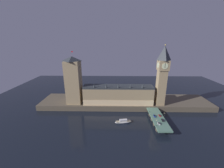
{
  "coord_description": "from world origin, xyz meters",
  "views": [
    {
      "loc": [
        -14.34,
        -131.14,
        81.03
      ],
      "look_at": [
        -17.19,
        20.0,
        34.48
      ],
      "focal_mm": 22.0,
      "sensor_mm": 36.0,
      "label": 1
    }
  ],
  "objects_px": {
    "clock_tower": "(162,74)",
    "car_northbound_lead": "(155,116)",
    "victoria_tower": "(74,80)",
    "car_southbound_lead": "(163,120)",
    "street_lamp_near": "(156,122)",
    "street_lamp_mid": "(164,115)",
    "boat_upstream": "(123,122)",
    "pedestrian_far_rail": "(150,112)",
    "car_northbound_trail": "(159,123)",
    "car_southbound_trail": "(160,115)"
  },
  "relations": [
    {
      "from": "car_northbound_lead",
      "to": "boat_upstream",
      "type": "height_order",
      "value": "car_northbound_lead"
    },
    {
      "from": "car_southbound_lead",
      "to": "boat_upstream",
      "type": "distance_m",
      "value": 39.4
    },
    {
      "from": "pedestrian_far_rail",
      "to": "street_lamp_mid",
      "type": "height_order",
      "value": "street_lamp_mid"
    },
    {
      "from": "car_northbound_trail",
      "to": "car_southbound_lead",
      "type": "bearing_deg",
      "value": 46.06
    },
    {
      "from": "car_southbound_trail",
      "to": "street_lamp_near",
      "type": "distance_m",
      "value": 20.71
    },
    {
      "from": "car_northbound_trail",
      "to": "pedestrian_far_rail",
      "type": "relative_size",
      "value": 2.58
    },
    {
      "from": "car_northbound_trail",
      "to": "car_southbound_lead",
      "type": "distance_m",
      "value": 8.33
    },
    {
      "from": "car_northbound_trail",
      "to": "car_northbound_lead",
      "type": "bearing_deg",
      "value": 90.0
    },
    {
      "from": "clock_tower",
      "to": "car_northbound_lead",
      "type": "bearing_deg",
      "value": -114.93
    },
    {
      "from": "street_lamp_mid",
      "to": "boat_upstream",
      "type": "xyz_separation_m",
      "value": [
        -42.05,
        -0.8,
        -8.24
      ]
    },
    {
      "from": "car_southbound_trail",
      "to": "street_lamp_near",
      "type": "relative_size",
      "value": 0.6
    },
    {
      "from": "pedestrian_far_rail",
      "to": "boat_upstream",
      "type": "relative_size",
      "value": 0.09
    },
    {
      "from": "car_northbound_trail",
      "to": "street_lamp_mid",
      "type": "relative_size",
      "value": 0.68
    },
    {
      "from": "clock_tower",
      "to": "pedestrian_far_rail",
      "type": "bearing_deg",
      "value": -129.25
    },
    {
      "from": "car_northbound_trail",
      "to": "car_southbound_trail",
      "type": "bearing_deg",
      "value": 69.12
    },
    {
      "from": "car_southbound_trail",
      "to": "street_lamp_near",
      "type": "bearing_deg",
      "value": -116.36
    },
    {
      "from": "car_northbound_trail",
      "to": "street_lamp_near",
      "type": "bearing_deg",
      "value": -136.25
    },
    {
      "from": "car_southbound_trail",
      "to": "street_lamp_mid",
      "type": "bearing_deg",
      "value": -47.44
    },
    {
      "from": "clock_tower",
      "to": "car_southbound_trail",
      "type": "height_order",
      "value": "clock_tower"
    },
    {
      "from": "victoria_tower",
      "to": "car_southbound_lead",
      "type": "height_order",
      "value": "victoria_tower"
    },
    {
      "from": "street_lamp_mid",
      "to": "car_southbound_lead",
      "type": "bearing_deg",
      "value": -120.57
    },
    {
      "from": "car_northbound_trail",
      "to": "street_lamp_near",
      "type": "distance_m",
      "value": 5.63
    },
    {
      "from": "car_northbound_trail",
      "to": "car_southbound_trail",
      "type": "distance_m",
      "value": 16.22
    },
    {
      "from": "car_southbound_trail",
      "to": "street_lamp_near",
      "type": "height_order",
      "value": "street_lamp_near"
    },
    {
      "from": "victoria_tower",
      "to": "car_southbound_trail",
      "type": "distance_m",
      "value": 107.55
    },
    {
      "from": "car_northbound_trail",
      "to": "street_lamp_mid",
      "type": "xyz_separation_m",
      "value": [
        9.07,
        11.57,
        3.03
      ]
    },
    {
      "from": "victoria_tower",
      "to": "car_southbound_lead",
      "type": "relative_size",
      "value": 13.62
    },
    {
      "from": "car_southbound_lead",
      "to": "car_southbound_trail",
      "type": "bearing_deg",
      "value": 90.0
    },
    {
      "from": "street_lamp_near",
      "to": "boat_upstream",
      "type": "distance_m",
      "value": 33.88
    },
    {
      "from": "car_northbound_trail",
      "to": "car_southbound_lead",
      "type": "relative_size",
      "value": 0.86
    },
    {
      "from": "street_lamp_near",
      "to": "boat_upstream",
      "type": "bearing_deg",
      "value": 154.89
    },
    {
      "from": "victoria_tower",
      "to": "boat_upstream",
      "type": "xyz_separation_m",
      "value": [
        59.76,
        -35.97,
        -34.46
      ]
    },
    {
      "from": "clock_tower",
      "to": "car_southbound_lead",
      "type": "height_order",
      "value": "clock_tower"
    },
    {
      "from": "car_southbound_trail",
      "to": "clock_tower",
      "type": "bearing_deg",
      "value": 74.61
    },
    {
      "from": "clock_tower",
      "to": "pedestrian_far_rail",
      "type": "distance_m",
      "value": 45.91
    },
    {
      "from": "car_northbound_trail",
      "to": "clock_tower",
      "type": "bearing_deg",
      "value": 72.64
    },
    {
      "from": "car_southbound_lead",
      "to": "street_lamp_near",
      "type": "distance_m",
      "value": 13.31
    },
    {
      "from": "street_lamp_mid",
      "to": "car_northbound_trail",
      "type": "bearing_deg",
      "value": -128.1
    },
    {
      "from": "car_southbound_trail",
      "to": "pedestrian_far_rail",
      "type": "bearing_deg",
      "value": 137.78
    },
    {
      "from": "car_northbound_lead",
      "to": "street_lamp_near",
      "type": "relative_size",
      "value": 0.72
    },
    {
      "from": "victoria_tower",
      "to": "street_lamp_near",
      "type": "distance_m",
      "value": 105.66
    },
    {
      "from": "street_lamp_mid",
      "to": "boat_upstream",
      "type": "height_order",
      "value": "street_lamp_mid"
    },
    {
      "from": "street_lamp_near",
      "to": "pedestrian_far_rail",
      "type": "bearing_deg",
      "value": 89.12
    },
    {
      "from": "car_southbound_lead",
      "to": "victoria_tower",
      "type": "bearing_deg",
      "value": 157.54
    },
    {
      "from": "car_northbound_trail",
      "to": "street_lamp_near",
      "type": "xyz_separation_m",
      "value": [
        -3.29,
        -3.15,
        3.3
      ]
    },
    {
      "from": "pedestrian_far_rail",
      "to": "car_southbound_lead",
      "type": "bearing_deg",
      "value": -63.01
    },
    {
      "from": "clock_tower",
      "to": "car_southbound_trail",
      "type": "distance_m",
      "value": 47.88
    },
    {
      "from": "pedestrian_far_rail",
      "to": "street_lamp_mid",
      "type": "relative_size",
      "value": 0.26
    },
    {
      "from": "street_lamp_near",
      "to": "street_lamp_mid",
      "type": "distance_m",
      "value": 19.22
    },
    {
      "from": "car_northbound_lead",
      "to": "car_southbound_lead",
      "type": "relative_size",
      "value": 0.98
    }
  ]
}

